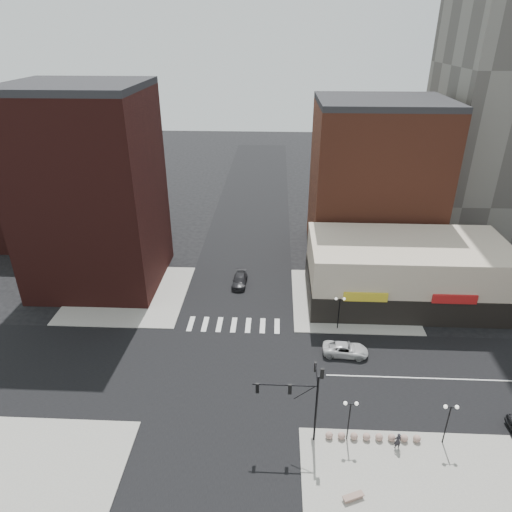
{
  "coord_description": "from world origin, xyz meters",
  "views": [
    {
      "loc": [
        4.6,
        -35.96,
        31.38
      ],
      "look_at": [
        2.69,
        4.56,
        11.0
      ],
      "focal_mm": 32.0,
      "sensor_mm": 36.0,
      "label": 1
    }
  ],
  "objects_px": {
    "street_lamp_ne": "(340,305)",
    "traffic_signal": "(305,392)",
    "dark_sedan_north": "(240,280)",
    "street_lamp_se_a": "(350,411)",
    "white_suv": "(345,349)",
    "stone_bench": "(353,497)",
    "pedestrian": "(398,441)",
    "street_lamp_se_b": "(449,414)"
  },
  "relations": [
    {
      "from": "street_lamp_se_b",
      "to": "pedestrian",
      "type": "bearing_deg",
      "value": -169.22
    },
    {
      "from": "street_lamp_se_b",
      "to": "dark_sedan_north",
      "type": "distance_m",
      "value": 32.1
    },
    {
      "from": "white_suv",
      "to": "pedestrian",
      "type": "bearing_deg",
      "value": -162.8
    },
    {
      "from": "street_lamp_se_a",
      "to": "stone_bench",
      "type": "distance_m",
      "value": 6.3
    },
    {
      "from": "street_lamp_se_a",
      "to": "pedestrian",
      "type": "bearing_deg",
      "value": -10.72
    },
    {
      "from": "traffic_signal",
      "to": "stone_bench",
      "type": "xyz_separation_m",
      "value": [
        3.51,
        -5.72,
        -4.64
      ]
    },
    {
      "from": "traffic_signal",
      "to": "street_lamp_se_a",
      "type": "bearing_deg",
      "value": -2.57
    },
    {
      "from": "street_lamp_se_a",
      "to": "white_suv",
      "type": "distance_m",
      "value": 11.75
    },
    {
      "from": "street_lamp_se_a",
      "to": "stone_bench",
      "type": "relative_size",
      "value": 2.46
    },
    {
      "from": "street_lamp_ne",
      "to": "white_suv",
      "type": "xyz_separation_m",
      "value": [
        0.3,
        -4.62,
        -2.63
      ]
    },
    {
      "from": "dark_sedan_north",
      "to": "stone_bench",
      "type": "relative_size",
      "value": 2.67
    },
    {
      "from": "street_lamp_se_a",
      "to": "stone_bench",
      "type": "xyz_separation_m",
      "value": [
        -0.26,
        -5.55,
        -2.97
      ]
    },
    {
      "from": "street_lamp_se_b",
      "to": "street_lamp_ne",
      "type": "xyz_separation_m",
      "value": [
        -7.0,
        16.0,
        0.0
      ]
    },
    {
      "from": "white_suv",
      "to": "pedestrian",
      "type": "distance_m",
      "value": 12.44
    },
    {
      "from": "dark_sedan_north",
      "to": "street_lamp_ne",
      "type": "bearing_deg",
      "value": -35.97
    },
    {
      "from": "stone_bench",
      "to": "pedestrian",
      "type": "bearing_deg",
      "value": 26.13
    },
    {
      "from": "white_suv",
      "to": "stone_bench",
      "type": "bearing_deg",
      "value": 179.36
    },
    {
      "from": "street_lamp_ne",
      "to": "pedestrian",
      "type": "relative_size",
      "value": 2.59
    },
    {
      "from": "street_lamp_ne",
      "to": "traffic_signal",
      "type": "bearing_deg",
      "value": -106.75
    },
    {
      "from": "street_lamp_se_a",
      "to": "stone_bench",
      "type": "bearing_deg",
      "value": -92.66
    },
    {
      "from": "pedestrian",
      "to": "stone_bench",
      "type": "relative_size",
      "value": 0.95
    },
    {
      "from": "pedestrian",
      "to": "street_lamp_se_a",
      "type": "bearing_deg",
      "value": -18.32
    },
    {
      "from": "street_lamp_ne",
      "to": "white_suv",
      "type": "relative_size",
      "value": 0.87
    },
    {
      "from": "street_lamp_se_b",
      "to": "pedestrian",
      "type": "xyz_separation_m",
      "value": [
        -3.99,
        -0.76,
        -2.37
      ]
    },
    {
      "from": "white_suv",
      "to": "traffic_signal",
      "type": "bearing_deg",
      "value": 160.31
    },
    {
      "from": "street_lamp_se_a",
      "to": "dark_sedan_north",
      "type": "distance_m",
      "value": 28.08
    },
    {
      "from": "street_lamp_se_a",
      "to": "dark_sedan_north",
      "type": "bearing_deg",
      "value": 113.49
    },
    {
      "from": "street_lamp_se_a",
      "to": "pedestrian",
      "type": "height_order",
      "value": "street_lamp_se_a"
    },
    {
      "from": "street_lamp_ne",
      "to": "street_lamp_se_a",
      "type": "bearing_deg",
      "value": -93.58
    },
    {
      "from": "dark_sedan_north",
      "to": "stone_bench",
      "type": "bearing_deg",
      "value": -68.3
    },
    {
      "from": "dark_sedan_north",
      "to": "pedestrian",
      "type": "relative_size",
      "value": 2.82
    },
    {
      "from": "traffic_signal",
      "to": "pedestrian",
      "type": "distance_m",
      "value": 8.81
    },
    {
      "from": "street_lamp_se_a",
      "to": "street_lamp_se_b",
      "type": "bearing_deg",
      "value": 0.0
    },
    {
      "from": "street_lamp_ne",
      "to": "dark_sedan_north",
      "type": "xyz_separation_m",
      "value": [
        -12.14,
        9.64,
        -2.63
      ]
    },
    {
      "from": "traffic_signal",
      "to": "street_lamp_se_a",
      "type": "distance_m",
      "value": 4.12
    },
    {
      "from": "white_suv",
      "to": "street_lamp_ne",
      "type": "bearing_deg",
      "value": 8.35
    },
    {
      "from": "white_suv",
      "to": "street_lamp_se_b",
      "type": "bearing_deg",
      "value": -144.91
    },
    {
      "from": "street_lamp_se_a",
      "to": "street_lamp_ne",
      "type": "xyz_separation_m",
      "value": [
        1.0,
        16.0,
        0.0
      ]
    },
    {
      "from": "street_lamp_se_b",
      "to": "white_suv",
      "type": "distance_m",
      "value": 13.47
    },
    {
      "from": "white_suv",
      "to": "stone_bench",
      "type": "distance_m",
      "value": 17.01
    },
    {
      "from": "street_lamp_se_b",
      "to": "stone_bench",
      "type": "distance_m",
      "value": 10.39
    },
    {
      "from": "street_lamp_se_b",
      "to": "street_lamp_se_a",
      "type": "bearing_deg",
      "value": 180.0
    }
  ]
}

